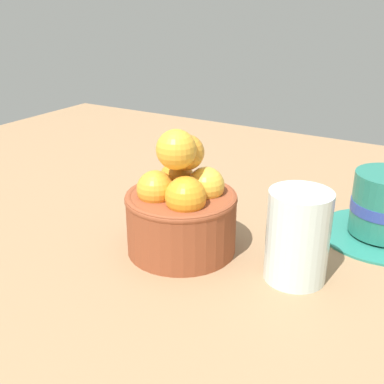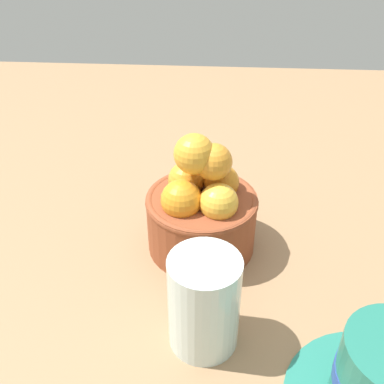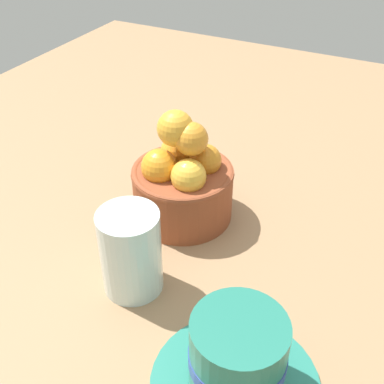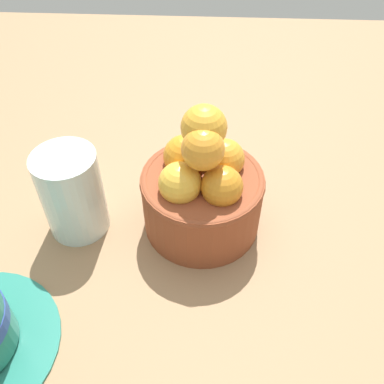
% 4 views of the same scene
% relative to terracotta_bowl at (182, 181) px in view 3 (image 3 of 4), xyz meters
% --- Properties ---
extents(ground_plane, '(1.41, 1.18, 0.05)m').
position_rel_terracotta_bowl_xyz_m(ground_plane, '(0.00, -0.00, -0.08)').
color(ground_plane, '#997551').
extents(terracotta_bowl, '(0.14, 0.14, 0.16)m').
position_rel_terracotta_bowl_xyz_m(terracotta_bowl, '(0.00, 0.00, 0.00)').
color(terracotta_bowl, brown).
rests_on(terracotta_bowl, ground_plane).
extents(coffee_cup, '(0.16, 0.16, 0.09)m').
position_rel_terracotta_bowl_xyz_m(coffee_cup, '(-0.21, -0.17, -0.02)').
color(coffee_cup, '#277B69').
rests_on(coffee_cup, ground_plane).
extents(water_glass, '(0.07, 0.07, 0.10)m').
position_rel_terracotta_bowl_xyz_m(water_glass, '(-0.14, -0.01, -0.00)').
color(water_glass, silver).
rests_on(water_glass, ground_plane).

